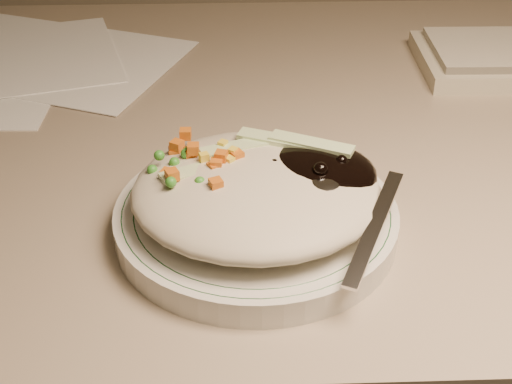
{
  "coord_description": "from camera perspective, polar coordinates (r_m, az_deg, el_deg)",
  "views": [
    {
      "loc": [
        -0.09,
        0.73,
        1.08
      ],
      "look_at": [
        -0.07,
        1.19,
        0.78
      ],
      "focal_mm": 50.0,
      "sensor_mm": 36.0,
      "label": 1
    }
  ],
  "objects": [
    {
      "name": "plate",
      "position": [
        0.57,
        -0.0,
        -2.19
      ],
      "size": [
        0.22,
        0.22,
        0.02
      ],
      "primitive_type": "cylinder",
      "color": "silver",
      "rests_on": "desk"
    },
    {
      "name": "plate_rim",
      "position": [
        0.56,
        0.0,
        -1.36
      ],
      "size": [
        0.21,
        0.21,
        0.0
      ],
      "color": "#144723",
      "rests_on": "plate"
    },
    {
      "name": "meal",
      "position": [
        0.55,
        0.45,
        0.45
      ],
      "size": [
        0.21,
        0.19,
        0.05
      ],
      "color": "#B6AE93",
      "rests_on": "plate"
    },
    {
      "name": "desk",
      "position": [
        0.85,
        4.59,
        -5.95
      ],
      "size": [
        1.4,
        0.7,
        0.74
      ],
      "color": "gray",
      "rests_on": "ground"
    }
  ]
}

